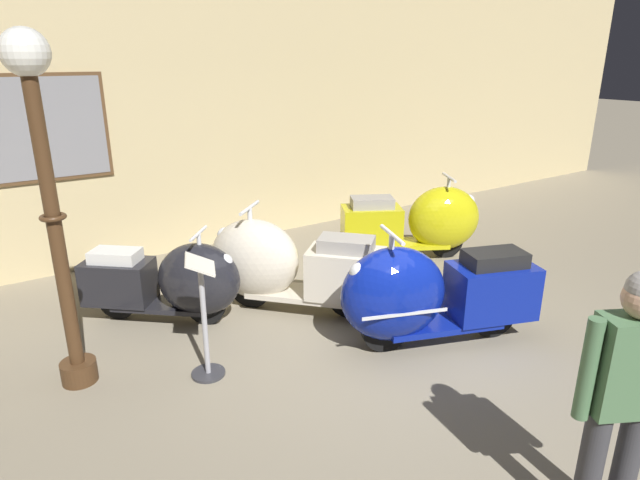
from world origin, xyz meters
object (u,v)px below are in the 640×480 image
at_px(info_stanchion, 205,328).
at_px(visitor_0, 624,389).
at_px(scooter_2, 424,294).
at_px(lamppost, 47,185).
at_px(scooter_0, 174,281).
at_px(scooter_1, 282,265).
at_px(scooter_3, 422,222).

bearing_deg(info_stanchion, visitor_0, -64.90).
relative_size(scooter_2, lamppost, 0.70).
bearing_deg(scooter_2, lamppost, -2.70).
distance_m(scooter_0, info_stanchion, 1.07).
bearing_deg(visitor_0, scooter_0, 44.52).
height_order(scooter_0, scooter_2, scooter_2).
height_order(scooter_1, scooter_2, scooter_2).
distance_m(scooter_1, scooter_2, 1.50).
distance_m(scooter_1, visitor_0, 3.38).
relative_size(scooter_0, visitor_0, 0.95).
xyz_separation_m(scooter_0, scooter_3, (3.26, -0.03, 0.06)).
xyz_separation_m(scooter_2, visitor_0, (-0.58, -2.02, 0.39)).
bearing_deg(scooter_2, visitor_0, 93.72).
relative_size(scooter_2, info_stanchion, 1.80).
height_order(scooter_0, scooter_1, scooter_1).
xyz_separation_m(scooter_0, scooter_1, (1.01, -0.35, 0.07)).
xyz_separation_m(lamppost, visitor_0, (2.14, -3.14, -0.74)).
relative_size(scooter_1, info_stanchion, 1.59).
xyz_separation_m(scooter_1, visitor_0, (0.11, -3.36, 0.40)).
height_order(scooter_1, lamppost, lamppost).
xyz_separation_m(scooter_0, visitor_0, (1.12, -3.70, 0.46)).
distance_m(scooter_0, scooter_1, 1.07).
xyz_separation_m(scooter_1, info_stanchion, (-1.13, -0.71, -0.07)).
bearing_deg(scooter_3, visitor_0, -91.77).
bearing_deg(scooter_0, visitor_0, -32.32).
distance_m(scooter_1, info_stanchion, 1.34).
height_order(scooter_1, scooter_3, scooter_1).
bearing_deg(scooter_1, scooter_2, 164.38).
height_order(scooter_3, visitor_0, visitor_0).
relative_size(scooter_1, scooter_2, 0.88).
distance_m(lamppost, visitor_0, 3.87).
xyz_separation_m(scooter_2, info_stanchion, (-1.82, 0.62, -0.07)).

